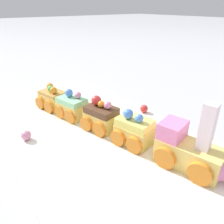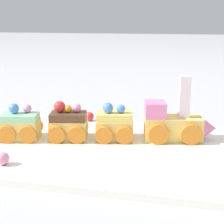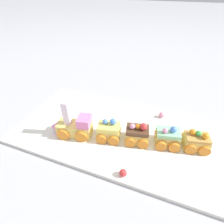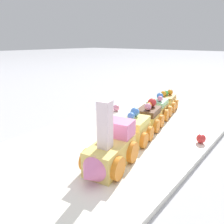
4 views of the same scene
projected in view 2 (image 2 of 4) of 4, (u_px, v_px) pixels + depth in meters
ground_plane at (87, 150)px, 0.69m from camera, size 10.00×10.00×0.00m
display_board at (87, 147)px, 0.69m from camera, size 0.73×0.35×0.01m
cake_train_locomotive at (176, 124)px, 0.71m from camera, size 0.14×0.09×0.12m
cake_car_lemon at (114, 126)px, 0.71m from camera, size 0.08×0.08×0.07m
cake_car_chocolate at (68, 125)px, 0.71m from camera, size 0.08×0.08×0.07m
cake_car_mint at (21, 126)px, 0.71m from camera, size 0.08×0.08×0.07m
gumball_red at (89, 116)px, 0.84m from camera, size 0.02×0.02×0.02m
gumball_pink at (3, 159)px, 0.59m from camera, size 0.02×0.02×0.02m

